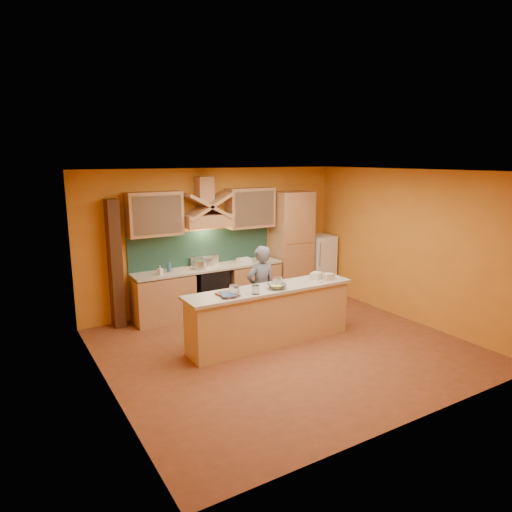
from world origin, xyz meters
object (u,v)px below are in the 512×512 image
stove (210,290)px  fridge (318,264)px  kitchen_scale (278,281)px  person (261,289)px  mixing_bowl (277,286)px

stove → fridge: 2.71m
stove → kitchen_scale: 1.92m
stove → fridge: (2.70, 0.00, 0.20)m
stove → person: size_ratio=0.59×
fridge → kitchen_scale: (-2.28, -1.79, 0.34)m
person → mixing_bowl: (-0.08, -0.63, 0.22)m
fridge → mixing_bowl: size_ratio=4.27×
stove → mixing_bowl: 2.09m
kitchen_scale → mixing_bowl: kitchen_scale is taller
kitchen_scale → mixing_bowl: size_ratio=0.39×
stove → fridge: fridge is taller
person → mixing_bowl: size_ratio=5.03×
mixing_bowl → fridge: bearing=39.4°
fridge → person: 2.74m
stove → person: (0.34, -1.38, 0.31)m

